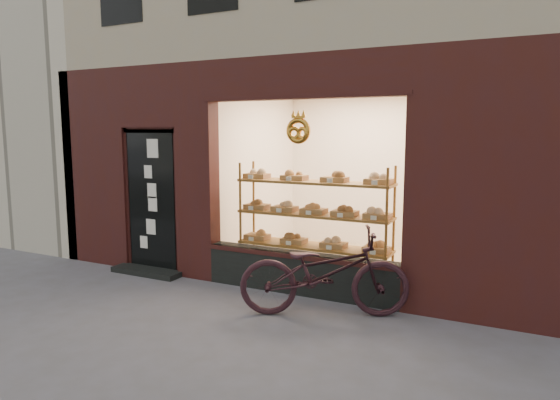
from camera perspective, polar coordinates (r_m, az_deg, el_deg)
The scene contains 4 objects.
ground at distance 5.31m, azimuth -12.21°, elevation -16.15°, with size 90.00×90.00×0.00m, color slate.
neighbor_left at distance 15.88m, azimuth -28.00°, elevation 15.52°, with size 12.00×7.00×9.00m, color beige.
display_shelf at distance 6.95m, azimuth 3.87°, elevation -2.75°, with size 2.20×0.45×1.70m.
bicycle at distance 5.88m, azimuth 5.07°, elevation -8.24°, with size 0.69×1.97×1.03m, color black.
Camera 1 is at (3.09, -3.75, 2.15)m, focal length 32.00 mm.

